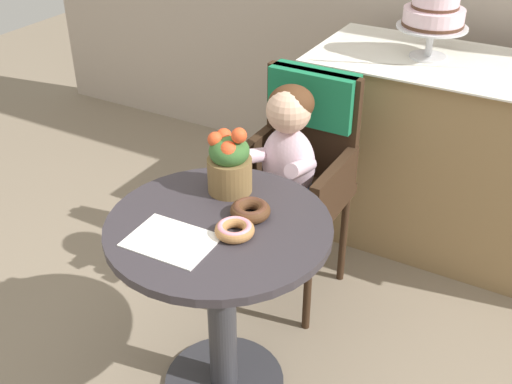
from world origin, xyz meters
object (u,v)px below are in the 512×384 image
Objects in this scene: seated_child at (284,159)px; tiered_cake_stand at (434,11)px; donut_front at (235,229)px; flower_vase at (230,162)px; cafe_table at (221,276)px; donut_mid at (250,210)px; wicker_chair at (302,152)px.

tiered_cake_stand is (0.30, 0.76, 0.42)m from seated_child.
flower_vase is (-0.15, 0.22, 0.09)m from donut_front.
donut_mid is (0.07, 0.08, 0.24)m from cafe_table.
donut_front is at bearing -85.03° from donut_mid.
donut_mid is (0.11, -0.46, 0.07)m from seated_child.
donut_mid is at bearing -98.78° from tiered_cake_stand.
wicker_chair is 2.86× the size of tiered_cake_stand.
seated_child is at bearing 102.23° from donut_front.
seated_child is at bearing 94.96° from cafe_table.
seated_child reaches higher than donut_mid.
donut_front is 0.28m from flower_vase.
donut_mid is at bearing -84.76° from wicker_chair.
flower_vase is at bearing 124.45° from donut_front.
flower_vase is at bearing -98.13° from wicker_chair.
donut_front is (0.08, -0.03, 0.23)m from cafe_table.
donut_mid is (-0.01, 0.11, 0.00)m from donut_front.
donut_mid is (0.11, -0.61, 0.10)m from wicker_chair.
donut_front is 1.39m from tiered_cake_stand.
seated_child reaches higher than wicker_chair.
cafe_table is 0.57m from seated_child.
flower_vase is 1.19m from tiered_cake_stand.
wicker_chair is 0.16m from seated_child.
tiered_cake_stand reaches higher than donut_front.
donut_mid reaches higher than donut_front.
tiered_cake_stand is (0.18, 1.33, 0.36)m from donut_front.
donut_front is at bearing -97.64° from tiered_cake_stand.
cafe_table is 5.58× the size of donut_mid.
tiered_cake_stand reaches higher than flower_vase.
wicker_chair is (-0.05, 0.70, 0.13)m from cafe_table.
flower_vase reaches higher than wicker_chair.
flower_vase reaches higher than donut_front.
wicker_chair is 7.79× the size of donut_front.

